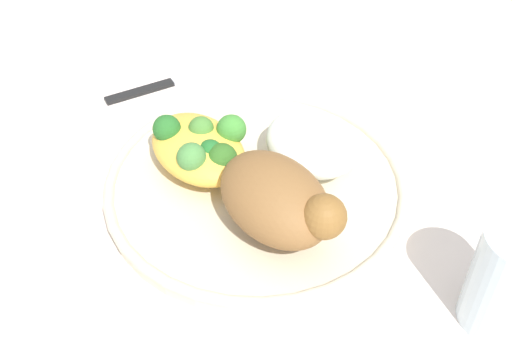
% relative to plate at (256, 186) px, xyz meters
% --- Properties ---
extents(ground_plane, '(2.00, 2.00, 0.00)m').
position_rel_plate_xyz_m(ground_plane, '(0.00, 0.00, -0.01)').
color(ground_plane, silver).
extents(plate, '(0.28, 0.28, 0.02)m').
position_rel_plate_xyz_m(plate, '(0.00, 0.00, 0.00)').
color(plate, beige).
rests_on(plate, ground_plane).
extents(roasted_chicken, '(0.12, 0.08, 0.06)m').
position_rel_plate_xyz_m(roasted_chicken, '(0.06, -0.02, 0.04)').
color(roasted_chicken, brown).
rests_on(roasted_chicken, plate).
extents(rice_pile, '(0.09, 0.08, 0.04)m').
position_rel_plate_xyz_m(rice_pile, '(0.01, 0.06, 0.03)').
color(rice_pile, white).
rests_on(rice_pile, plate).
extents(mac_cheese_with_broccoli, '(0.11, 0.08, 0.05)m').
position_rel_plate_xyz_m(mac_cheese_with_broccoli, '(-0.05, -0.03, 0.03)').
color(mac_cheese_with_broccoli, '#F4B943').
rests_on(mac_cheese_with_broccoli, plate).
extents(fork, '(0.03, 0.14, 0.01)m').
position_rel_plate_xyz_m(fork, '(-0.18, 0.04, -0.01)').
color(fork, silver).
rests_on(fork, ground_plane).
extents(knife, '(0.04, 0.19, 0.01)m').
position_rel_plate_xyz_m(knife, '(-0.20, 0.03, -0.01)').
color(knife, black).
rests_on(knife, ground_plane).
extents(water_glass, '(0.06, 0.06, 0.10)m').
position_rel_plate_xyz_m(water_glass, '(0.22, 0.07, 0.04)').
color(water_glass, silver).
rests_on(water_glass, ground_plane).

